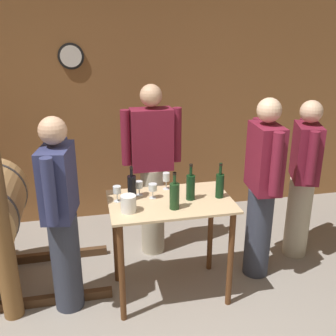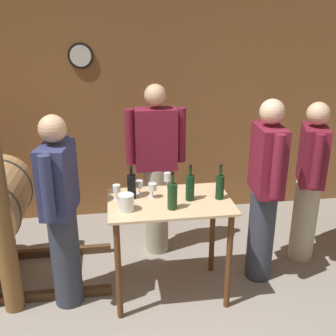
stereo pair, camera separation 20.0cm
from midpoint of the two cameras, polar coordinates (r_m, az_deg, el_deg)
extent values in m
cube|color=brown|center=(4.69, -8.14, 8.64)|extent=(8.40, 0.05, 2.70)
cylinder|color=black|center=(4.57, -15.18, 15.39)|extent=(0.28, 0.03, 0.28)
cylinder|color=white|center=(4.55, -15.19, 15.37)|extent=(0.23, 0.01, 0.23)
cube|color=#D1B284|center=(3.25, -1.39, -4.92)|extent=(1.02, 0.65, 0.02)
cylinder|color=#593319|center=(3.20, -8.57, -14.91)|extent=(0.05, 0.05, 0.88)
cylinder|color=#593319|center=(3.35, 7.34, -13.08)|extent=(0.05, 0.05, 0.88)
cylinder|color=#593319|center=(3.65, -9.19, -10.16)|extent=(0.05, 0.05, 0.88)
cylinder|color=#593319|center=(3.79, 4.66, -8.80)|extent=(0.05, 0.05, 0.88)
cylinder|color=black|center=(3.26, -7.02, -2.88)|extent=(0.07, 0.07, 0.20)
cylinder|color=black|center=(3.21, -7.12, -0.51)|extent=(0.02, 0.02, 0.08)
cylinder|color=black|center=(3.19, -7.15, 0.01)|extent=(0.03, 0.03, 0.02)
cylinder|color=#193819|center=(3.07, -0.92, -4.15)|extent=(0.08, 0.08, 0.21)
cylinder|color=#193819|center=(3.01, -0.94, -1.50)|extent=(0.02, 0.02, 0.09)
cylinder|color=black|center=(3.00, -0.94, -0.84)|extent=(0.03, 0.03, 0.02)
cylinder|color=black|center=(3.23, 1.53, -2.86)|extent=(0.07, 0.07, 0.21)
cylinder|color=black|center=(3.17, 1.55, -0.29)|extent=(0.02, 0.02, 0.10)
cylinder|color=black|center=(3.16, 1.56, 0.38)|extent=(0.03, 0.03, 0.02)
cylinder|color=black|center=(3.29, 5.80, -2.63)|extent=(0.07, 0.07, 0.20)
cylinder|color=black|center=(3.23, 5.89, -0.16)|extent=(0.02, 0.02, 0.10)
cylinder|color=black|center=(3.22, 5.92, 0.51)|extent=(0.03, 0.03, 0.02)
cylinder|color=silver|center=(3.27, -9.09, -4.79)|extent=(0.06, 0.06, 0.00)
cylinder|color=silver|center=(3.26, -9.13, -4.18)|extent=(0.01, 0.01, 0.07)
cylinder|color=silver|center=(3.23, -9.19, -3.13)|extent=(0.06, 0.06, 0.06)
cylinder|color=silver|center=(3.36, -5.89, -3.92)|extent=(0.06, 0.06, 0.00)
cylinder|color=silver|center=(3.35, -5.91, -3.40)|extent=(0.01, 0.01, 0.06)
cylinder|color=silver|center=(3.33, -5.95, -2.43)|extent=(0.06, 0.06, 0.06)
cylinder|color=silver|center=(3.30, -3.95, -4.35)|extent=(0.06, 0.06, 0.00)
cylinder|color=silver|center=(3.29, -3.97, -3.80)|extent=(0.01, 0.01, 0.07)
cylinder|color=silver|center=(3.26, -3.99, -2.81)|extent=(0.07, 0.07, 0.06)
cylinder|color=silver|center=(3.47, -1.91, -3.05)|extent=(0.06, 0.06, 0.00)
cylinder|color=silver|center=(3.46, -1.92, -2.45)|extent=(0.01, 0.01, 0.07)
cylinder|color=silver|center=(3.43, -1.94, -1.31)|extent=(0.06, 0.06, 0.07)
cylinder|color=white|center=(3.06, -7.63, -5.18)|extent=(0.12, 0.12, 0.13)
cylinder|color=#B7AD93|center=(4.22, 17.06, -6.85)|extent=(0.24, 0.24, 0.84)
cube|color=maroon|center=(3.96, 18.07, 2.14)|extent=(0.34, 0.45, 0.55)
sphere|color=beige|center=(3.86, 18.71, 7.77)|extent=(0.21, 0.21, 0.21)
cylinder|color=maroon|center=(4.19, 17.56, 3.54)|extent=(0.09, 0.09, 0.49)
cylinder|color=maroon|center=(3.72, 18.73, 1.36)|extent=(0.09, 0.09, 0.49)
cylinder|color=#B7AD93|center=(4.08, -3.65, -6.19)|extent=(0.24, 0.24, 0.93)
cube|color=maroon|center=(3.80, -3.91, 4.16)|extent=(0.40, 0.22, 0.60)
sphere|color=tan|center=(3.71, -4.06, 10.46)|extent=(0.21, 0.21, 0.21)
cylinder|color=maroon|center=(3.84, -0.21, 4.81)|extent=(0.09, 0.09, 0.54)
cylinder|color=maroon|center=(3.77, -7.69, 4.35)|extent=(0.09, 0.09, 0.54)
cylinder|color=#333847|center=(3.80, 11.49, -9.15)|extent=(0.24, 0.24, 0.87)
cube|color=maroon|center=(3.50, 12.31, 1.40)|extent=(0.25, 0.42, 0.60)
sphere|color=beige|center=(3.40, 12.84, 8.18)|extent=(0.21, 0.21, 0.21)
cylinder|color=maroon|center=(3.72, 11.10, 3.06)|extent=(0.09, 0.09, 0.54)
cylinder|color=maroon|center=(3.27, 13.75, 0.50)|extent=(0.09, 0.09, 0.54)
cylinder|color=#333847|center=(3.45, -16.22, -12.97)|extent=(0.24, 0.24, 0.86)
cube|color=navy|center=(3.13, -17.47, -1.98)|extent=(0.29, 0.43, 0.56)
sphere|color=tan|center=(3.01, -18.26, 5.17)|extent=(0.21, 0.21, 0.21)
cylinder|color=navy|center=(2.90, -18.74, -3.32)|extent=(0.09, 0.09, 0.50)
cylinder|color=navy|center=(3.34, -16.47, 0.07)|extent=(0.09, 0.09, 0.50)
camera|label=1|loc=(0.10, -91.76, -0.64)|focal=42.00mm
camera|label=2|loc=(0.10, 88.24, 0.64)|focal=42.00mm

